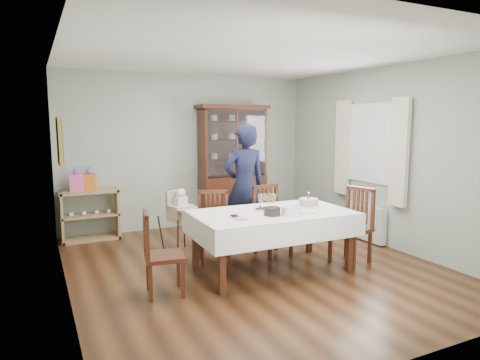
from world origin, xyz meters
TOP-DOWN VIEW (x-y plane):
  - floor at (0.00, 0.00)m, footprint 5.00×5.00m
  - room_shell at (0.00, 0.53)m, footprint 5.00×5.00m
  - dining_table at (0.15, -0.22)m, footprint 2.02×1.19m
  - china_cabinet at (0.75, 2.26)m, footprint 1.30×0.48m
  - sideboard at (-1.75, 2.28)m, footprint 0.90×0.38m
  - picture_frame at (-2.22, 0.80)m, footprint 0.04×0.48m
  - window at (2.22, 0.30)m, footprint 0.04×1.02m
  - curtain_left at (2.16, -0.32)m, footprint 0.07×0.30m
  - curtain_right at (2.16, 0.92)m, footprint 0.07×0.30m
  - radiator at (2.16, 0.30)m, footprint 0.10×0.80m
  - chair_far_left at (-0.40, 0.37)m, footprint 0.54×0.54m
  - chair_far_right at (0.47, 0.32)m, footprint 0.48×0.48m
  - chair_end_left at (-1.31, -0.36)m, footprint 0.48×0.48m
  - chair_end_right at (1.25, -0.43)m, footprint 0.55×0.55m
  - woman at (0.33, 0.92)m, footprint 0.69×0.47m
  - high_chair at (-0.68, 0.93)m, footprint 0.53×0.53m
  - champagne_tray at (0.16, -0.07)m, footprint 0.33×0.33m
  - birthday_cake at (0.75, -0.15)m, footprint 0.29×0.29m
  - plate_stack_dark at (0.04, -0.39)m, footprint 0.25×0.25m
  - plate_stack_white at (0.27, -0.46)m, footprint 0.28×0.28m
  - napkin_stack at (-0.39, -0.44)m, footprint 0.17×0.17m
  - cutlery at (-0.43, -0.26)m, footprint 0.14×0.18m
  - cake_knife at (0.45, -0.50)m, footprint 0.27×0.16m
  - gift_bag_pink at (-1.92, 2.26)m, footprint 0.22×0.16m
  - gift_bag_orange at (-1.73, 2.26)m, footprint 0.24×0.20m

SIDE VIEW (x-z plane):
  - floor at x=0.00m, z-range 0.00..0.00m
  - chair_end_left at x=-1.31m, z-range -0.19..0.74m
  - chair_far_left at x=-0.40m, z-range -0.19..0.76m
  - chair_far_right at x=0.47m, z-range -0.20..0.78m
  - chair_end_right at x=1.25m, z-range -0.20..0.80m
  - radiator at x=2.16m, z-range 0.02..0.57m
  - high_chair at x=-0.68m, z-range -0.10..0.84m
  - dining_table at x=0.15m, z-range 0.00..0.76m
  - sideboard at x=-1.75m, z-range 0.00..0.80m
  - cutlery at x=-0.43m, z-range 0.76..0.77m
  - cake_knife at x=0.45m, z-range 0.76..0.77m
  - napkin_stack at x=-0.39m, z-range 0.76..0.78m
  - plate_stack_dark at x=0.04m, z-range 0.76..0.86m
  - plate_stack_white at x=0.27m, z-range 0.76..0.86m
  - birthday_cake at x=0.75m, z-range 0.71..0.91m
  - champagne_tray at x=0.16m, z-range 0.73..0.92m
  - woman at x=0.33m, z-range 0.00..1.85m
  - gift_bag_pink at x=-1.92m, z-range 0.78..1.15m
  - gift_bag_orange at x=-1.73m, z-range 0.78..1.15m
  - china_cabinet at x=0.75m, z-range 0.04..2.21m
  - curtain_left at x=2.16m, z-range 0.67..2.23m
  - curtain_right at x=2.16m, z-range 0.67..2.23m
  - window at x=2.22m, z-range 0.94..2.16m
  - picture_frame at x=-2.22m, z-range 1.36..1.94m
  - room_shell at x=0.00m, z-range -0.80..4.20m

